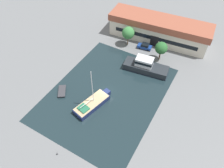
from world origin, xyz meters
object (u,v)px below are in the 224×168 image
Objects in this scene: sailboat_moored at (92,104)px; motor_cruiser at (145,66)px; warehouse_building at (159,29)px; quay_tree_by_water at (161,48)px; small_dinghy at (62,91)px; parked_car at (145,46)px; quay_tree_near_building at (128,33)px.

sailboat_moored reaches higher than motor_cruiser.
warehouse_building reaches higher than motor_cruiser.
motor_cruiser is at bearing 85.54° from sailboat_moored.
quay_tree_by_water is at bearing -22.79° from motor_cruiser.
small_dinghy is at bearing -164.46° from sailboat_moored.
sailboat_moored is at bearing 147.18° from small_dinghy.
parked_car is at bearing -146.58° from small_dinghy.
motor_cruiser is (5.59, 16.99, 0.68)m from sailboat_moored.
quay_tree_by_water reaches higher than small_dinghy.
parked_car is at bearing 16.92° from motor_cruiser.
warehouse_building is 32.07m from sailboat_moored.
parked_car is at bearing 157.16° from quay_tree_by_water.
motor_cruiser is 22.42m from small_dinghy.
small_dinghy is (-15.90, -23.39, -3.60)m from quay_tree_by_water.
quay_tree_by_water is 1.37× the size of small_dinghy.
warehouse_building is 5.48× the size of quay_tree_by_water.
warehouse_building is at bearing -144.85° from small_dinghy.
motor_cruiser is at bearing -163.52° from parked_car.
quay_tree_near_building reaches higher than motor_cruiser.
sailboat_moored is at bearing 154.00° from motor_cruiser.
warehouse_building is at bearing 46.41° from quay_tree_near_building.
motor_cruiser reaches higher than small_dinghy.
parked_car is 27.73m from small_dinghy.
warehouse_building is 5.19× the size of quay_tree_near_building.
quay_tree_by_water is 0.46× the size of motor_cruiser.
quay_tree_near_building is 6.25m from parked_car.
quay_tree_near_building is (-6.74, -7.08, 0.58)m from warehouse_building.
parked_car is 1.06× the size of small_dinghy.
quay_tree_near_building is 1.06× the size of quay_tree_by_water.
quay_tree_by_water is 1.28× the size of parked_car.
quay_tree_by_water reaches higher than motor_cruiser.
sailboat_moored is (-7.22, -23.12, -3.14)m from quay_tree_by_water.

